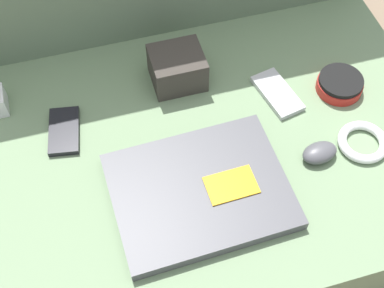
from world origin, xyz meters
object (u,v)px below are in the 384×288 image
at_px(phone_silver, 277,93).
at_px(camera_pouch, 177,68).
at_px(laptop, 200,191).
at_px(phone_black, 64,131).
at_px(speaker_puck, 340,84).
at_px(computer_mouse, 320,153).

relative_size(phone_silver, camera_pouch, 1.21).
xyz_separation_m(laptop, phone_black, (-0.22, 0.20, -0.01)).
bearing_deg(camera_pouch, speaker_puck, -20.24).
xyz_separation_m(computer_mouse, speaker_puck, (0.11, 0.14, 0.00)).
relative_size(computer_mouse, phone_black, 0.64).
distance_m(laptop, speaker_puck, 0.38).
distance_m(computer_mouse, camera_pouch, 0.33).
xyz_separation_m(laptop, camera_pouch, (0.03, 0.27, 0.02)).
xyz_separation_m(speaker_puck, camera_pouch, (-0.31, 0.12, 0.02)).
distance_m(speaker_puck, phone_silver, 0.13).
bearing_deg(computer_mouse, phone_black, 150.25).
height_order(speaker_puck, phone_silver, speaker_puck).
distance_m(laptop, computer_mouse, 0.24).
height_order(phone_black, camera_pouch, camera_pouch).
height_order(computer_mouse, phone_black, computer_mouse).
relative_size(phone_black, camera_pouch, 1.09).
relative_size(laptop, phone_silver, 2.47).
distance_m(speaker_puck, camera_pouch, 0.33).
distance_m(phone_silver, phone_black, 0.43).
distance_m(computer_mouse, speaker_puck, 0.18).
relative_size(computer_mouse, phone_silver, 0.57).
xyz_separation_m(phone_silver, phone_black, (-0.43, 0.02, 0.00)).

